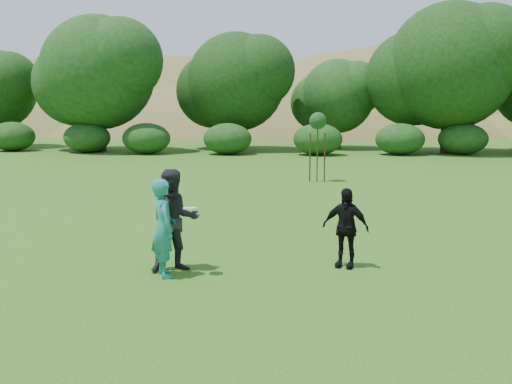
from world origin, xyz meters
The scene contains 8 objects.
ground centered at (0.00, 0.00, 0.00)m, with size 120.00×120.00×0.00m, color #19470C.
player_teal centered at (-1.38, -0.32, 0.92)m, with size 0.67×0.44×1.83m, color #1B7C75.
player_grey centered at (-1.26, 0.04, 0.99)m, with size 0.96×0.75×1.97m, color black.
player_black centered at (2.00, 0.63, 0.79)m, with size 0.93×0.39×1.58m, color black.
frisbee centered at (-0.89, -0.24, 1.28)m, with size 0.27×0.27×0.05m.
sapling centered at (1.51, 13.12, 2.42)m, with size 0.70×0.70×2.85m.
hillside centered at (-0.56, 68.45, -11.97)m, with size 150.00×72.00×52.00m.
tree_row centered at (3.23, 28.68, 4.87)m, with size 53.92×10.38×9.62m.
Camera 1 is at (1.35, -10.39, 3.19)m, focal length 40.00 mm.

